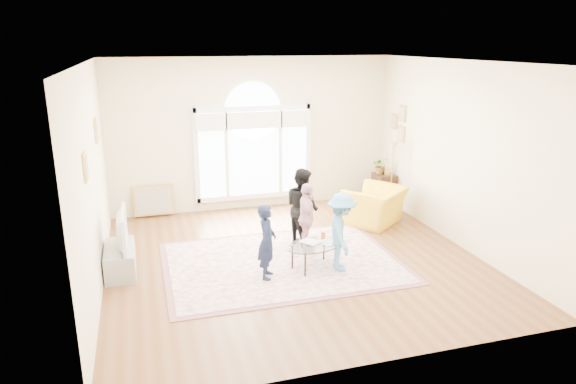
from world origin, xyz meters
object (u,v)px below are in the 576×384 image
object	(u,v)px
area_rug	(282,262)
coffee_table	(315,245)
television	(118,230)
tv_console	(120,260)
armchair	(375,206)

from	to	relation	value
area_rug	coffee_table	size ratio (longest dim) A/B	3.22
television	coffee_table	xyz separation A→B (m)	(2.96, -0.73, -0.31)
tv_console	area_rug	bearing A→B (deg)	-8.44
coffee_table	television	bearing A→B (deg)	149.46
tv_console	coffee_table	distance (m)	3.06
tv_console	television	size ratio (longest dim) A/B	1.00
television	tv_console	bearing A→B (deg)	180.00
television	coffee_table	world-z (taller)	television
area_rug	coffee_table	bearing A→B (deg)	-38.82
area_rug	tv_console	world-z (taller)	tv_console
television	armchair	world-z (taller)	television
area_rug	tv_console	xyz separation A→B (m)	(-2.52, 0.37, 0.20)
armchair	television	bearing A→B (deg)	-26.62
coffee_table	armchair	xyz separation A→B (m)	(1.84, 1.69, -0.04)
area_rug	armchair	xyz separation A→B (m)	(2.29, 1.34, 0.35)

